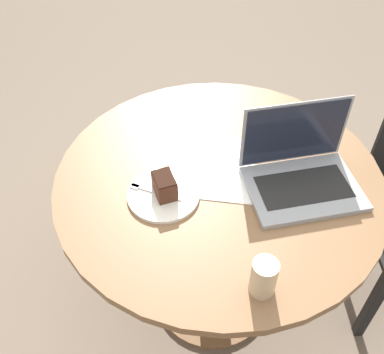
{
  "coord_description": "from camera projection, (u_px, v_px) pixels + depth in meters",
  "views": [
    {
      "loc": [
        1.02,
        0.13,
        1.79
      ],
      "look_at": [
        0.06,
        -0.08,
        0.79
      ],
      "focal_mm": 42.0,
      "sensor_mm": 36.0,
      "label": 1
    }
  ],
  "objects": [
    {
      "name": "plate",
      "position": [
        164.0,
        195.0,
        1.39
      ],
      "size": [
        0.23,
        0.23,
        0.01
      ],
      "color": "silver",
      "rests_on": "dining_table"
    },
    {
      "name": "cake_slice",
      "position": [
        165.0,
        186.0,
        1.36
      ],
      "size": [
        0.1,
        0.1,
        0.07
      ],
      "rotation": [
        0.0,
        0.0,
        3.71
      ],
      "color": "#472619",
      "rests_on": "plate"
    },
    {
      "name": "coffee_glass",
      "position": [
        264.0,
        277.0,
        1.13
      ],
      "size": [
        0.07,
        0.07,
        0.11
      ],
      "color": "#C6AD89",
      "rests_on": "dining_table"
    },
    {
      "name": "ground_plane",
      "position": [
        212.0,
        295.0,
        1.99
      ],
      "size": [
        12.0,
        12.0,
        0.0
      ],
      "primitive_type": "plane",
      "color": "#6B5B4C"
    },
    {
      "name": "paper_document",
      "position": [
        222.0,
        167.0,
        1.48
      ],
      "size": [
        0.32,
        0.25,
        0.0
      ],
      "rotation": [
        0.0,
        0.0,
        0.07
      ],
      "color": "white",
      "rests_on": "dining_table"
    },
    {
      "name": "fork",
      "position": [
        151.0,
        190.0,
        1.39
      ],
      "size": [
        0.05,
        0.17,
        0.0
      ],
      "rotation": [
        0.0,
        0.0,
        4.56
      ],
      "color": "silver",
      "rests_on": "plate"
    },
    {
      "name": "laptop",
      "position": [
        301.0,
        174.0,
        1.4
      ],
      "size": [
        0.38,
        0.42,
        0.25
      ],
      "rotation": [
        0.0,
        0.0,
        5.14
      ],
      "color": "gray",
      "rests_on": "dining_table"
    },
    {
      "name": "dining_table",
      "position": [
        217.0,
        209.0,
        1.58
      ],
      "size": [
        1.07,
        1.07,
        0.75
      ],
      "color": "brown",
      "rests_on": "ground_plane"
    }
  ]
}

